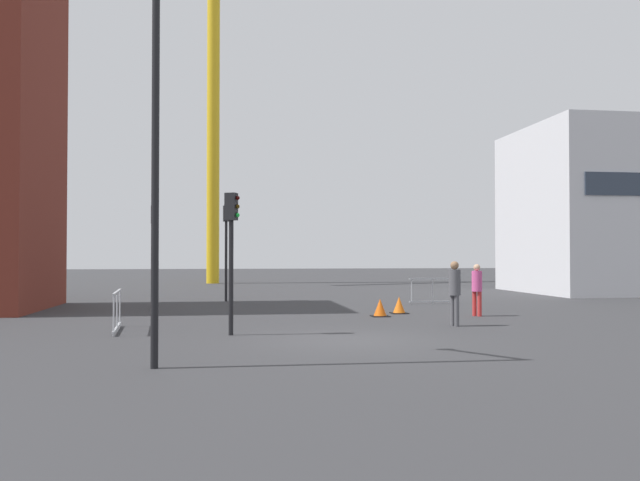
{
  "coord_description": "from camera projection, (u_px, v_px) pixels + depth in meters",
  "views": [
    {
      "loc": [
        -2.96,
        -15.86,
        2.06
      ],
      "look_at": [
        0.0,
        4.91,
        2.5
      ],
      "focal_mm": 37.56,
      "sensor_mm": 36.0,
      "label": 1
    }
  ],
  "objects": [
    {
      "name": "traffic_cone_striped",
      "position": [
        380.0,
        308.0,
        22.17
      ],
      "size": [
        0.58,
        0.58,
        0.59
      ],
      "color": "black",
      "rests_on": "ground"
    },
    {
      "name": "pedestrian_waiting",
      "position": [
        477.0,
        286.0,
        22.31
      ],
      "size": [
        0.34,
        0.34,
        1.74
      ],
      "color": "red",
      "rests_on": "ground"
    },
    {
      "name": "traffic_light_island",
      "position": [
        226.0,
        237.0,
        29.4
      ],
      "size": [
        0.29,
        0.39,
        4.21
      ],
      "color": "black",
      "rests_on": "ground"
    },
    {
      "name": "streetlamp_tall",
      "position": [
        149.0,
        96.0,
        12.37
      ],
      "size": [
        1.35,
        1.79,
        8.5
      ],
      "color": "black",
      "rests_on": "ground"
    },
    {
      "name": "ground",
      "position": [
        349.0,
        340.0,
        16.07
      ],
      "size": [
        160.0,
        160.0,
        0.0
      ],
      "primitive_type": "plane",
      "color": "#333335"
    },
    {
      "name": "traffic_light_far",
      "position": [
        231.0,
        239.0,
        17.1
      ],
      "size": [
        0.39,
        0.33,
        3.64
      ],
      "color": "black",
      "rests_on": "ground"
    },
    {
      "name": "traffic_cone_orange",
      "position": [
        399.0,
        306.0,
        23.29
      ],
      "size": [
        0.57,
        0.57,
        0.58
      ],
      "color": "black",
      "rests_on": "ground"
    },
    {
      "name": "pedestrian_walking",
      "position": [
        455.0,
        288.0,
        19.21
      ],
      "size": [
        0.34,
        0.34,
        1.87
      ],
      "color": "#4C4C51",
      "rests_on": "ground"
    },
    {
      "name": "safety_barrier_front",
      "position": [
        433.0,
        290.0,
        27.79
      ],
      "size": [
        2.03,
        0.14,
        1.08
      ],
      "color": "#B2B5BA",
      "rests_on": "ground"
    },
    {
      "name": "safety_barrier_left_run",
      "position": [
        117.0,
        310.0,
        17.91
      ],
      "size": [
        0.27,
        2.51,
        1.08
      ],
      "color": "#B2B5BA",
      "rests_on": "ground"
    },
    {
      "name": "construction_crane",
      "position": [
        206.0,
        47.0,
        47.57
      ],
      "size": [
        19.78,
        7.93,
        25.12
      ],
      "color": "gold",
      "rests_on": "ground"
    },
    {
      "name": "traffic_light_median",
      "position": [
        154.0,
        239.0,
        25.68
      ],
      "size": [
        0.24,
        0.37,
        3.93
      ],
      "color": "#2D2D30",
      "rests_on": "ground"
    },
    {
      "name": "office_block",
      "position": [
        611.0,
        210.0,
        36.38
      ],
      "size": [
        9.54,
        8.81,
        8.9
      ],
      "color": "silver",
      "rests_on": "ground"
    }
  ]
}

